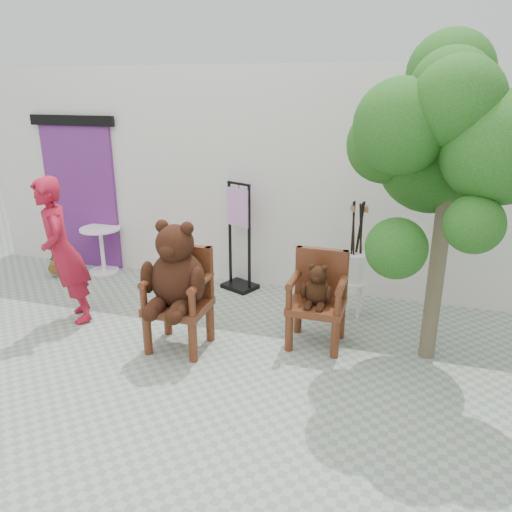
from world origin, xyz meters
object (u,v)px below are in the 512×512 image
Objects in this scene: cafe_table at (102,245)px; tree at (440,139)px; chair_big at (177,279)px; chair_small at (318,293)px; display_stand at (239,249)px; person at (63,252)px; stool_bucket at (355,267)px.

tree is (4.61, -1.23, 1.84)m from cafe_table.
chair_big reaches higher than cafe_table.
chair_big is 0.44× the size of tree.
display_stand is at bearing 137.36° from chair_small.
display_stand is at bearing -0.09° from cafe_table.
stool_bucket is (3.28, 1.16, -0.24)m from person.
person is at bearing -70.34° from cafe_table.
cafe_table is (-0.56, 1.57, -0.44)m from person.
tree is at bearing 12.35° from chair_big.
chair_small is 0.32× the size of tree.
cafe_table is (-2.13, 1.77, -0.36)m from chair_big.
cafe_table is at bearing 173.92° from stool_bucket.
display_stand is at bearing 152.95° from tree.
chair_big is 2.19m from stool_bucket.
chair_small is at bearing 179.82° from tree.
stool_bucket is (3.85, -0.41, 0.20)m from cafe_table.
stool_bucket is (1.63, -0.41, 0.06)m from display_stand.
chair_small reaches higher than cafe_table.
person is 2.30m from display_stand.
person is (-2.98, -0.35, 0.29)m from chair_small.
chair_small is (1.41, 0.55, -0.20)m from chair_big.
stool_bucket is at bearing 133.26° from tree.
chair_small is 0.87m from stool_bucket.
chair_big is at bearing -158.84° from chair_small.
chair_small is 0.69× the size of display_stand.
stool_bucket reaches higher than chair_big.
chair_big is at bearing -69.26° from display_stand.
tree reaches higher than stool_bucket.
display_stand reaches higher than stool_bucket.
cafe_table is 5.11m from tree.
tree is (2.39, -1.22, 1.69)m from display_stand.
tree is at bearing -14.88° from cafe_table.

